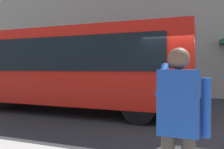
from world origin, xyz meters
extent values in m
plane|color=#2B2B2D|center=(0.00, 0.00, 0.00)|extent=(60.00, 60.00, 0.00)
cube|color=red|center=(4.36, -0.44, 1.70)|extent=(9.00, 2.50, 2.60)
cube|color=black|center=(4.36, 0.82, 2.10)|extent=(7.60, 0.06, 1.10)
cylinder|color=black|center=(7.36, -1.54, 0.50)|extent=(1.00, 0.28, 1.00)
cylinder|color=black|center=(1.36, -1.54, 0.50)|extent=(1.00, 0.28, 1.00)
cylinder|color=black|center=(1.36, 0.66, 0.50)|extent=(1.00, 0.28, 1.00)
cube|color=#1E4CAD|center=(-0.06, 4.77, 1.30)|extent=(0.40, 0.24, 0.66)
sphere|color=brown|center=(-0.06, 4.77, 1.74)|extent=(0.22, 0.22, 0.22)
cylinder|color=#1E4CAD|center=(-0.32, 4.77, 1.26)|extent=(0.09, 0.09, 0.58)
cylinder|color=#1E4CAD|center=(0.12, 4.61, 1.52)|extent=(0.09, 0.48, 0.37)
cube|color=black|center=(0.04, 4.47, 1.72)|extent=(0.07, 0.01, 0.14)
camera|label=1|loc=(-0.25, 7.17, 1.65)|focal=36.96mm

